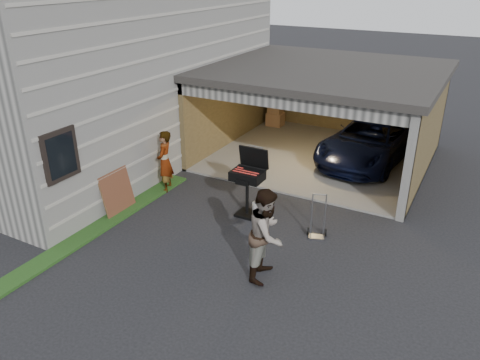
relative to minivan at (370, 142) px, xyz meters
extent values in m
plane|color=black|center=(-2.24, -6.90, -0.64)|extent=(80.00, 80.00, 0.00)
cube|color=#474744|center=(-8.24, -2.90, 2.11)|extent=(7.00, 11.00, 5.50)
cube|color=#193814|center=(-4.49, -7.90, -0.61)|extent=(0.50, 8.00, 0.06)
cube|color=#605E59|center=(-1.49, -0.40, -0.61)|extent=(6.50, 6.00, 0.06)
cube|color=#473B21|center=(-1.49, 2.53, 0.71)|extent=(6.50, 0.15, 2.70)
cube|color=#473B21|center=(1.68, -0.40, 0.71)|extent=(0.15, 6.00, 2.70)
cube|color=#473B21|center=(-4.67, -0.40, 0.71)|extent=(0.15, 6.00, 2.70)
cube|color=#2D2B28|center=(-1.49, -0.40, 2.16)|extent=(6.80, 6.30, 0.20)
cube|color=#474744|center=(-1.49, -3.32, 1.88)|extent=(6.50, 0.16, 0.36)
cube|color=beige|center=(-1.49, -2.10, 1.98)|extent=(6.00, 2.40, 0.06)
cube|color=#474744|center=(1.66, -3.35, 0.71)|extent=(0.20, 0.18, 2.70)
cube|color=olive|center=(-4.04, 1.80, -0.33)|extent=(0.60, 0.50, 0.50)
cube|color=olive|center=(-4.04, 1.80, 0.14)|extent=(0.50, 0.45, 0.45)
cube|color=olive|center=(0.96, 1.70, -0.28)|extent=(0.55, 0.50, 0.60)
cube|color=#4F261B|center=(1.14, 2.30, 0.56)|extent=(0.24, 0.43, 2.20)
imported|color=black|center=(0.00, 0.00, 0.00)|extent=(2.68, 4.85, 1.28)
imported|color=#A4AFCE|center=(-4.34, -4.70, 0.21)|extent=(0.59, 0.72, 1.70)
imported|color=#4A241D|center=(-0.25, -6.92, 0.30)|extent=(0.82, 1.00, 1.89)
cube|color=black|center=(-1.73, -4.90, -0.61)|extent=(0.48, 0.48, 0.06)
cylinder|color=black|center=(-1.73, -4.90, -0.13)|extent=(0.08, 0.08, 0.96)
cube|color=black|center=(-1.73, -4.90, 0.43)|extent=(0.76, 0.53, 0.23)
cube|color=#59595B|center=(-1.73, -4.90, 0.52)|extent=(0.69, 0.46, 0.02)
cube|color=black|center=(-1.73, -4.57, 0.78)|extent=(0.76, 0.14, 0.53)
cylinder|color=silver|center=(-1.40, -4.95, -0.42)|extent=(0.38, 0.38, 0.44)
cube|color=#4F261B|center=(-4.64, -6.28, -0.10)|extent=(0.27, 0.98, 1.08)
cube|color=slate|center=(0.16, -5.10, -0.62)|extent=(0.40, 0.32, 0.04)
cylinder|color=black|center=(-0.07, -5.05, -0.55)|extent=(0.09, 0.18, 0.18)
cylinder|color=black|center=(0.31, -4.92, -0.55)|extent=(0.09, 0.18, 0.18)
cylinder|color=slate|center=(-0.02, -5.03, -0.10)|extent=(0.03, 0.03, 1.04)
cylinder|color=slate|center=(0.26, -4.94, -0.10)|extent=(0.03, 0.03, 1.04)
cylinder|color=slate|center=(0.12, -4.99, 0.40)|extent=(0.29, 0.12, 0.03)
camera|label=1|loc=(2.98, -13.94, 4.98)|focal=35.00mm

